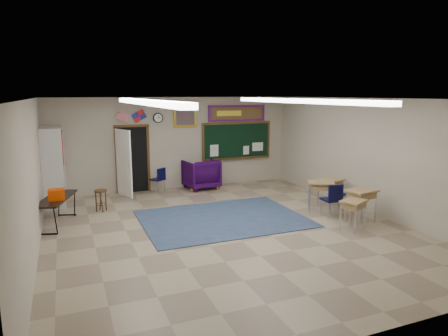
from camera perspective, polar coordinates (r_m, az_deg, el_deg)
name	(u,v)px	position (r m, az deg, el deg)	size (l,w,h in m)	color
floor	(227,230)	(9.37, 0.50, -8.79)	(9.00, 9.00, 0.00)	gray
back_wall	(175,143)	(13.21, -6.99, 3.50)	(8.00, 0.04, 3.00)	#B4A792
front_wall	(368,227)	(5.25, 19.88, -7.94)	(8.00, 0.04, 3.00)	#B4A792
left_wall	(32,180)	(8.35, -25.77, -1.60)	(0.04, 9.00, 3.00)	#B4A792
right_wall	(368,156)	(11.13, 19.91, 1.63)	(0.04, 9.00, 3.00)	#B4A792
ceiling	(228,99)	(8.84, 0.53, 9.87)	(8.00, 9.00, 0.04)	white
area_rug	(223,218)	(10.14, -0.19, -7.21)	(4.00, 3.00, 0.02)	#364866
fluorescent_strips	(228,101)	(8.84, 0.53, 9.48)	(3.86, 6.00, 0.10)	white
doorway	(130,160)	(12.83, -13.26, 1.09)	(1.10, 0.89, 2.16)	black
chalkboard	(237,142)	(13.91, 1.85, 3.78)	(2.55, 0.14, 1.30)	#4E3316
bulletin_board	(237,113)	(13.83, 1.87, 7.84)	(2.10, 0.05, 0.55)	#A30E14
framed_art_print	(185,117)	(13.20, -5.56, 7.23)	(0.75, 0.05, 0.65)	#A4851F
wall_clock	(158,118)	(12.97, -9.40, 7.08)	(0.32, 0.05, 0.32)	black
wall_flags	(131,114)	(12.78, -13.14, 7.48)	(1.16, 0.06, 0.70)	red
storage_cabinet	(53,166)	(12.19, -23.21, 0.21)	(0.59, 1.25, 2.20)	silver
wingback_armchair	(201,174)	(13.26, -3.35, -0.86)	(1.04, 1.07, 0.97)	#230536
student_chair_reading	(158,180)	(12.90, -9.46, -1.70)	(0.40, 0.40, 0.80)	black
student_chair_desk_a	(331,200)	(10.48, 15.03, -4.50)	(0.45, 0.45, 0.90)	black
student_chair_desk_b	(338,195)	(11.48, 16.03, -3.75)	(0.35, 0.35, 0.70)	black
student_desk_front_left	(320,195)	(10.94, 13.59, -3.75)	(0.85, 0.78, 0.82)	#9F804A
student_desk_front_right	(331,191)	(11.47, 14.99, -3.23)	(0.76, 0.64, 0.79)	#9F804A
student_desk_back_left	(353,213)	(9.69, 17.96, -6.19)	(0.72, 0.65, 0.71)	#9F804A
student_desk_back_right	(361,204)	(10.30, 18.97, -4.92)	(0.75, 0.61, 0.82)	#9F804A
folding_table	(57,210)	(10.41, -22.73, -5.54)	(1.01, 1.71, 0.92)	black
wooden_stool	(101,200)	(11.20, -17.16, -4.43)	(0.33, 0.33, 0.58)	#472E15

